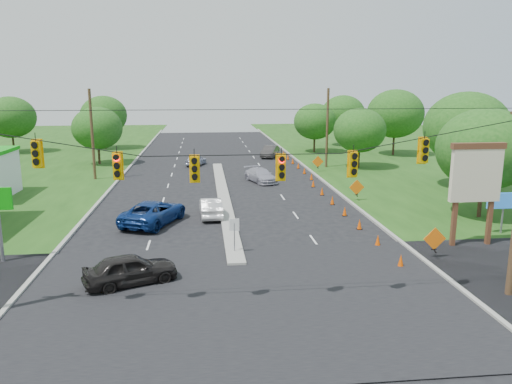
{
  "coord_description": "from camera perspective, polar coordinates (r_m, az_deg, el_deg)",
  "views": [
    {
      "loc": [
        -1.66,
        -20.79,
        9.35
      ],
      "look_at": [
        1.59,
        9.46,
        2.8
      ],
      "focal_mm": 35.0,
      "sensor_mm": 36.0,
      "label": 1
    }
  ],
  "objects": [
    {
      "name": "white_sedan",
      "position": [
        36.14,
        -5.2,
        -1.76
      ],
      "size": [
        1.69,
        4.3,
        1.39
      ],
      "primitive_type": "imported",
      "rotation": [
        0.0,
        0.0,
        3.19
      ],
      "color": "silver",
      "rests_on": "ground"
    },
    {
      "name": "work_sign_2",
      "position": [
        54.87,
        7.08,
        3.4
      ],
      "size": [
        1.27,
        0.58,
        1.37
      ],
      "color": "black",
      "rests_on": "ground"
    },
    {
      "name": "blue_pickup",
      "position": [
        34.88,
        -11.6,
        -2.27
      ],
      "size": [
        4.77,
        6.44,
        1.63
      ],
      "primitive_type": "imported",
      "rotation": [
        0.0,
        0.0,
        2.74
      ],
      "color": "navy",
      "rests_on": "ground"
    },
    {
      "name": "cone_3",
      "position": [
        36.89,
        10.1,
        -2.16
      ],
      "size": [
        0.32,
        0.32,
        0.7
      ],
      "primitive_type": "cone",
      "color": "#E04802",
      "rests_on": "ground"
    },
    {
      "name": "ground",
      "position": [
        22.86,
        -1.47,
        -12.0
      ],
      "size": [
        160.0,
        160.0,
        0.0
      ],
      "primitive_type": "plane",
      "color": "black",
      "rests_on": "ground"
    },
    {
      "name": "tree_7",
      "position": [
        38.48,
        24.72,
        4.49
      ],
      "size": [
        6.72,
        6.72,
        7.84
      ],
      "color": "black",
      "rests_on": "ground"
    },
    {
      "name": "utility_pole_far_left",
      "position": [
        52.16,
        -18.21,
        6.21
      ],
      "size": [
        0.28,
        0.28,
        9.0
      ],
      "primitive_type": "cylinder",
      "color": "#422D1C",
      "rests_on": "ground"
    },
    {
      "name": "tree_5",
      "position": [
        62.23,
        -17.68,
        6.96
      ],
      "size": [
        5.88,
        5.88,
        6.86
      ],
      "color": "black",
      "rests_on": "ground"
    },
    {
      "name": "work_sign_1",
      "position": [
        41.57,
        11.44,
        0.45
      ],
      "size": [
        1.27,
        0.58,
        1.37
      ],
      "color": "black",
      "rests_on": "ground"
    },
    {
      "name": "cone_11",
      "position": [
        63.85,
        3.67,
        4.03
      ],
      "size": [
        0.32,
        0.32,
        0.7
      ],
      "primitive_type": "cone",
      "color": "#E04802",
      "rests_on": "ground"
    },
    {
      "name": "cone_12",
      "position": [
        67.27,
        3.16,
        4.45
      ],
      "size": [
        0.32,
        0.32,
        0.7
      ],
      "primitive_type": "cone",
      "color": "#E04802",
      "rests_on": "ground"
    },
    {
      "name": "tree_6",
      "position": [
        77.26,
        -17.01,
        8.37
      ],
      "size": [
        6.72,
        6.72,
        7.84
      ],
      "color": "black",
      "rests_on": "ground"
    },
    {
      "name": "cone_9",
      "position": [
        57.05,
        4.85,
        3.03
      ],
      "size": [
        0.32,
        0.32,
        0.7
      ],
      "primitive_type": "cone",
      "color": "#E04802",
      "rests_on": "ground"
    },
    {
      "name": "tree_11",
      "position": [
        78.95,
        9.92,
        8.78
      ],
      "size": [
        6.72,
        6.72,
        7.84
      ],
      "color": "black",
      "rests_on": "ground"
    },
    {
      "name": "work_sign_0",
      "position": [
        28.95,
        19.74,
        -5.16
      ],
      "size": [
        1.27,
        0.58,
        1.37
      ],
      "color": "black",
      "rests_on": "ground"
    },
    {
      "name": "cone_4",
      "position": [
        40.16,
        8.73,
        -0.94
      ],
      "size": [
        0.32,
        0.32,
        0.7
      ],
      "primitive_type": "cone",
      "color": "#E04802",
      "rests_on": "ground"
    },
    {
      "name": "utility_pole_far_right",
      "position": [
        57.76,
        8.14,
        7.21
      ],
      "size": [
        0.28,
        0.28,
        9.0
      ],
      "primitive_type": "cylinder",
      "color": "#422D1C",
      "rests_on": "ground"
    },
    {
      "name": "curb_left",
      "position": [
        52.33,
        -15.32,
        1.42
      ],
      "size": [
        0.25,
        110.0,
        0.16
      ],
      "primitive_type": "cube",
      "color": "gray",
      "rests_on": "ground"
    },
    {
      "name": "silver_car_oncoming",
      "position": [
        59.51,
        -6.88,
        3.66
      ],
      "size": [
        2.74,
        4.11,
        1.3
      ],
      "primitive_type": "imported",
      "rotation": [
        0.0,
        0.0,
        2.8
      ],
      "color": "#A3A8BE",
      "rests_on": "ground"
    },
    {
      "name": "dark_car_receding",
      "position": [
        65.84,
        1.62,
        4.65
      ],
      "size": [
        3.17,
        4.88,
        1.52
      ],
      "primitive_type": "imported",
      "rotation": [
        0.0,
        0.0,
        -0.37
      ],
      "color": "#312E2E",
      "rests_on": "ground"
    },
    {
      "name": "cone_2",
      "position": [
        33.66,
        11.75,
        -3.62
      ],
      "size": [
        0.32,
        0.32,
        0.7
      ],
      "primitive_type": "cone",
      "color": "#E04802",
      "rests_on": "ground"
    },
    {
      "name": "tree_9",
      "position": [
        57.78,
        11.77,
        6.92
      ],
      "size": [
        5.88,
        5.88,
        6.86
      ],
      "color": "black",
      "rests_on": "ground"
    },
    {
      "name": "silver_car_far",
      "position": [
        48.88,
        0.54,
        1.93
      ],
      "size": [
        3.28,
        5.01,
        1.35
      ],
      "primitive_type": "imported",
      "rotation": [
        0.0,
        0.0,
        0.33
      ],
      "color": "#A6A3B3",
      "rests_on": "ground"
    },
    {
      "name": "median",
      "position": [
        42.86,
        -3.77,
        -0.48
      ],
      "size": [
        1.0,
        34.0,
        0.18
      ],
      "primitive_type": "cube",
      "color": "gray",
      "rests_on": "ground"
    },
    {
      "name": "cone_5",
      "position": [
        43.47,
        7.56,
        0.1
      ],
      "size": [
        0.32,
        0.32,
        0.7
      ],
      "primitive_type": "cone",
      "color": "#E04802",
      "rests_on": "ground"
    },
    {
      "name": "curb_right",
      "position": [
        52.97,
        6.8,
        1.9
      ],
      "size": [
        0.25,
        110.0,
        0.16
      ],
      "primitive_type": "cube",
      "color": "gray",
      "rests_on": "ground"
    },
    {
      "name": "tree_4",
      "position": [
        77.54,
        -26.23,
        7.67
      ],
      "size": [
        6.72,
        6.72,
        7.84
      ],
      "color": "black",
      "rests_on": "ground"
    },
    {
      "name": "tree_12",
      "position": [
        70.73,
        6.74,
        8.01
      ],
      "size": [
        5.88,
        5.88,
        6.86
      ],
      "color": "black",
      "rests_on": "ground"
    },
    {
      "name": "cone_6",
      "position": [
        46.81,
        6.56,
        0.99
      ],
      "size": [
        0.32,
        0.32,
        0.7
      ],
      "primitive_type": "cone",
      "color": "#E04802",
      "rests_on": "ground"
    },
    {
      "name": "cone_10",
      "position": [
        60.45,
        4.23,
        3.56
      ],
      "size": [
        0.32,
        0.32,
        0.7
      ],
      "primitive_type": "cone",
      "color": "#E04802",
      "rests_on": "ground"
    },
    {
      "name": "black_sedan",
      "position": [
        24.77,
        -14.15,
        -8.56
      ],
      "size": [
        4.74,
        3.32,
        1.5
      ],
      "primitive_type": "imported",
      "rotation": [
        0.0,
        0.0,
        1.96
      ],
      "color": "black",
      "rests_on": "ground"
    },
    {
      "name": "pylon_sign",
      "position": [
        31.81,
        24.12,
        1.4
      ],
      "size": [
        5.9,
        2.3,
        6.12
      ],
      "color": "#59331E",
      "rests_on": "ground"
    },
    {
      "name": "tree_8",
      "position": [
        49.04,
        22.9,
        6.79
      ],
      "size": [
        7.56,
        7.56,
        8.82
      ],
      "color": "black",
      "rests_on": "ground"
    },
    {
      "name": "cone_0",
      "position": [
        27.4,
        16.22,
        -7.53
      ],
      "size": [
        0.32,
        0.32,
        0.7
      ],
      "primitive_type": "cone",
      "color": "#E04802",
      "rests_on": "ground"
    },
    {
      "name": "median_sign",
      "position": [
        27.98,
        -2.49,
        -4.24
      ],
      "size": [
        0.55,
        0.06,
        2.05
      ],
      "color": "gray",
      "rests_on": "ground"
    },
    {
      "name": "cone_1",
      "position": [
        30.49,
        13.75,
        -5.38
      ],
      "size": [
        0.32,
        0.32,
        0.7
      ],
      "primitive_type": "cone",
      "color": "#E04802",
      "rests_on": "ground"
    },
    {
      "name": "tree_10",
      "position": [
        69.79,
        15.63,
        8.61
      ],
      "size": [
        7.56,
        7.56,
        8.82
      ],
      "color": "black",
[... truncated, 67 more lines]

